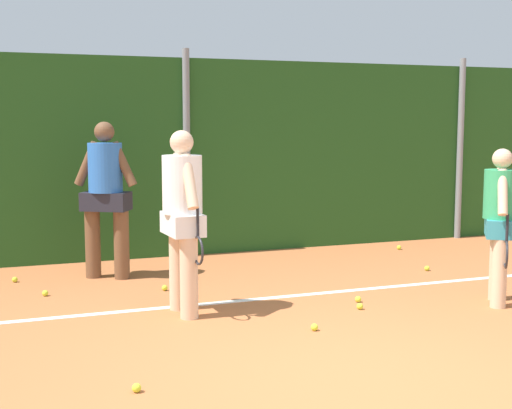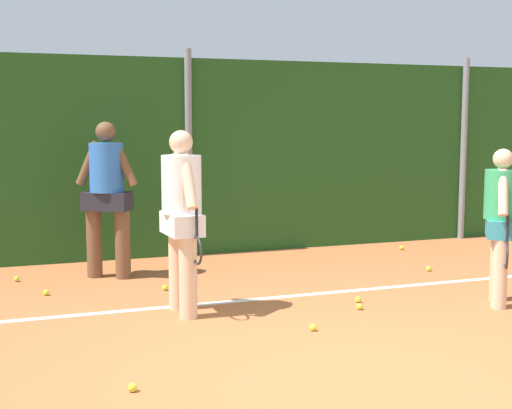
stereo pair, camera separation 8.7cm
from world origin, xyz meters
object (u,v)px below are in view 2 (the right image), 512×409
(player_midcourt, at_px, (182,212))
(tennis_ball_6, at_px, (402,248))
(tennis_ball_11, at_px, (165,288))
(tennis_ball_12, at_px, (132,387))
(tennis_ball_1, at_px, (46,293))
(tennis_ball_8, at_px, (359,307))
(tennis_ball_2, at_px, (429,269))
(player_backcourt_far, at_px, (107,191))
(player_foreground_near, at_px, (501,218))
(tennis_ball_0, at_px, (16,279))
(tennis_ball_7, at_px, (313,327))
(tennis_ball_5, at_px, (358,300))

(player_midcourt, height_order, tennis_ball_6, player_midcourt)
(tennis_ball_11, relative_size, tennis_ball_12, 1.00)
(player_midcourt, bearing_deg, tennis_ball_6, 117.01)
(tennis_ball_1, relative_size, tennis_ball_6, 1.00)
(player_midcourt, bearing_deg, tennis_ball_8, 71.12)
(tennis_ball_2, xyz_separation_m, tennis_ball_6, (0.46, 1.42, 0.00))
(player_backcourt_far, bearing_deg, tennis_ball_11, -29.58)
(tennis_ball_8, bearing_deg, player_foreground_near, -11.03)
(tennis_ball_6, distance_m, tennis_ball_11, 4.08)
(player_midcourt, distance_m, tennis_ball_6, 4.63)
(tennis_ball_12, bearing_deg, tennis_ball_2, 33.06)
(tennis_ball_0, bearing_deg, player_midcourt, -52.52)
(tennis_ball_7, xyz_separation_m, tennis_ball_8, (0.74, 0.51, 0.00))
(player_backcourt_far, height_order, tennis_ball_8, player_backcourt_far)
(tennis_ball_1, xyz_separation_m, tennis_ball_12, (0.43, -3.09, 0.00))
(player_foreground_near, height_order, tennis_ball_0, player_foreground_near)
(player_backcourt_far, relative_size, tennis_ball_0, 28.85)
(player_backcourt_far, relative_size, tennis_ball_11, 28.85)
(player_midcourt, distance_m, tennis_ball_5, 2.10)
(player_foreground_near, bearing_deg, player_backcourt_far, -90.57)
(tennis_ball_8, bearing_deg, tennis_ball_7, -145.69)
(player_foreground_near, xyz_separation_m, tennis_ball_8, (-1.47, 0.29, -0.88))
(tennis_ball_1, relative_size, tennis_ball_7, 1.00)
(tennis_ball_2, bearing_deg, tennis_ball_0, 167.09)
(tennis_ball_2, relative_size, tennis_ball_8, 1.00)
(tennis_ball_7, xyz_separation_m, tennis_ball_11, (-0.95, 1.98, 0.00))
(player_backcourt_far, relative_size, tennis_ball_12, 28.85)
(tennis_ball_6, bearing_deg, tennis_ball_12, -138.37)
(tennis_ball_5, distance_m, tennis_ball_7, 1.16)
(tennis_ball_5, bearing_deg, tennis_ball_0, 146.64)
(player_midcourt, relative_size, player_backcourt_far, 0.96)
(tennis_ball_1, distance_m, tennis_ball_2, 4.70)
(tennis_ball_5, relative_size, tennis_ball_7, 1.00)
(tennis_ball_0, distance_m, tennis_ball_11, 1.89)
(tennis_ball_12, bearing_deg, tennis_ball_6, 41.63)
(tennis_ball_2, distance_m, tennis_ball_12, 5.08)
(tennis_ball_6, bearing_deg, tennis_ball_1, -167.92)
(tennis_ball_0, distance_m, tennis_ball_7, 3.93)
(tennis_ball_0, xyz_separation_m, tennis_ball_12, (0.73, -3.91, 0.00))
(player_midcourt, distance_m, tennis_ball_8, 2.04)
(player_foreground_near, xyz_separation_m, tennis_ball_7, (-2.21, -0.22, -0.88))
(tennis_ball_7, bearing_deg, tennis_ball_5, 41.59)
(player_foreground_near, distance_m, tennis_ball_0, 5.57)
(tennis_ball_11, height_order, tennis_ball_12, same)
(tennis_ball_2, distance_m, tennis_ball_11, 3.40)
(player_foreground_near, height_order, tennis_ball_12, player_foreground_near)
(tennis_ball_0, distance_m, tennis_ball_1, 0.87)
(tennis_ball_11, bearing_deg, tennis_ball_5, -33.72)
(tennis_ball_8, bearing_deg, tennis_ball_6, 52.03)
(player_backcourt_far, bearing_deg, player_midcourt, -45.20)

